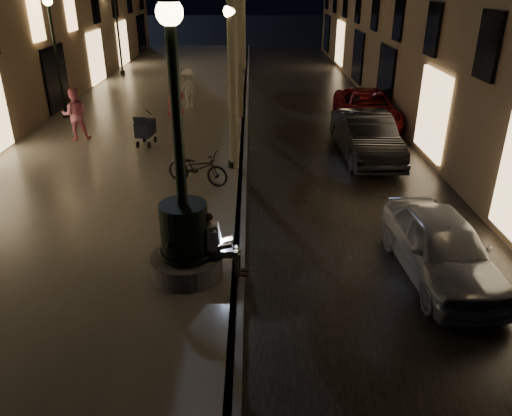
{
  "coord_description": "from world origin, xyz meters",
  "views": [
    {
      "loc": [
        0.28,
        -6.36,
        5.53
      ],
      "look_at": [
        0.36,
        3.0,
        1.15
      ],
      "focal_mm": 35.0,
      "sensor_mm": 36.0,
      "label": 1
    }
  ],
  "objects_px": {
    "pedestrian_red": "(176,105)",
    "stroller": "(145,128)",
    "pedestrian_white": "(188,88)",
    "seated_man_laptop": "(217,242)",
    "lamp_curb_d": "(243,10)",
    "lamp_left_b": "(54,40)",
    "car_front": "(441,247)",
    "bicycle": "(198,168)",
    "car_second": "(366,137)",
    "fountain_lamppost": "(184,228)",
    "lamp_curb_c": "(241,19)",
    "car_third": "(366,108)",
    "pedestrian_pink": "(75,114)",
    "lamp_curb_b": "(238,35)",
    "lamp_left_c": "(117,20)",
    "lamp_curb_a": "(231,65)"
  },
  "relations": [
    {
      "from": "lamp_curb_d",
      "to": "pedestrian_white",
      "type": "height_order",
      "value": "lamp_curb_d"
    },
    {
      "from": "car_second",
      "to": "seated_man_laptop",
      "type": "bearing_deg",
      "value": -123.21
    },
    {
      "from": "pedestrian_pink",
      "to": "pedestrian_white",
      "type": "relative_size",
      "value": 1.09
    },
    {
      "from": "car_front",
      "to": "pedestrian_white",
      "type": "height_order",
      "value": "pedestrian_white"
    },
    {
      "from": "lamp_curb_b",
      "to": "stroller",
      "type": "height_order",
      "value": "lamp_curb_b"
    },
    {
      "from": "lamp_left_b",
      "to": "car_front",
      "type": "height_order",
      "value": "lamp_left_b"
    },
    {
      "from": "lamp_curb_b",
      "to": "stroller",
      "type": "xyz_separation_m",
      "value": [
        -3.05,
        -5.81,
        -2.44
      ]
    },
    {
      "from": "lamp_left_b",
      "to": "car_second",
      "type": "distance_m",
      "value": 12.58
    },
    {
      "from": "pedestrian_red",
      "to": "stroller",
      "type": "bearing_deg",
      "value": -144.48
    },
    {
      "from": "lamp_curb_b",
      "to": "lamp_curb_d",
      "type": "relative_size",
      "value": 1.0
    },
    {
      "from": "car_front",
      "to": "lamp_curb_c",
      "type": "bearing_deg",
      "value": 98.04
    },
    {
      "from": "lamp_curb_d",
      "to": "lamp_left_b",
      "type": "bearing_deg",
      "value": -111.53
    },
    {
      "from": "lamp_curb_c",
      "to": "car_second",
      "type": "distance_m",
      "value": 15.46
    },
    {
      "from": "lamp_curb_a",
      "to": "lamp_curb_c",
      "type": "relative_size",
      "value": 1.0
    },
    {
      "from": "lamp_left_c",
      "to": "bicycle",
      "type": "bearing_deg",
      "value": -70.4
    },
    {
      "from": "car_third",
      "to": "pedestrian_pink",
      "type": "xyz_separation_m",
      "value": [
        -10.81,
        -2.55,
        0.43
      ]
    },
    {
      "from": "lamp_curb_b",
      "to": "stroller",
      "type": "distance_m",
      "value": 7.0
    },
    {
      "from": "lamp_curb_d",
      "to": "lamp_left_b",
      "type": "xyz_separation_m",
      "value": [
        -7.1,
        -18.0,
        0.0
      ]
    },
    {
      "from": "car_front",
      "to": "car_second",
      "type": "xyz_separation_m",
      "value": [
        -0.0,
        7.15,
        0.09
      ]
    },
    {
      "from": "bicycle",
      "to": "fountain_lamppost",
      "type": "bearing_deg",
      "value": -156.8
    },
    {
      "from": "seated_man_laptop",
      "to": "lamp_curb_d",
      "type": "height_order",
      "value": "lamp_curb_d"
    },
    {
      "from": "stroller",
      "to": "bicycle",
      "type": "height_order",
      "value": "stroller"
    },
    {
      "from": "car_second",
      "to": "lamp_curb_a",
      "type": "bearing_deg",
      "value": -164.77
    },
    {
      "from": "lamp_left_c",
      "to": "lamp_curb_c",
      "type": "bearing_deg",
      "value": 0.0
    },
    {
      "from": "seated_man_laptop",
      "to": "lamp_curb_d",
      "type": "distance_m",
      "value": 30.09
    },
    {
      "from": "fountain_lamppost",
      "to": "lamp_curb_a",
      "type": "distance_m",
      "value": 6.37
    },
    {
      "from": "seated_man_laptop",
      "to": "lamp_curb_c",
      "type": "relative_size",
      "value": 0.27
    },
    {
      "from": "lamp_left_c",
      "to": "lamp_curb_b",
      "type": "bearing_deg",
      "value": -48.41
    },
    {
      "from": "lamp_left_b",
      "to": "pedestrian_white",
      "type": "relative_size",
      "value": 2.88
    },
    {
      "from": "lamp_curb_a",
      "to": "pedestrian_pink",
      "type": "height_order",
      "value": "lamp_curb_a"
    },
    {
      "from": "lamp_curb_b",
      "to": "car_second",
      "type": "bearing_deg",
      "value": -56.91
    },
    {
      "from": "pedestrian_red",
      "to": "pedestrian_white",
      "type": "xyz_separation_m",
      "value": [
        0.06,
        3.52,
        -0.11
      ]
    },
    {
      "from": "pedestrian_white",
      "to": "fountain_lamppost",
      "type": "bearing_deg",
      "value": 58.08
    },
    {
      "from": "stroller",
      "to": "lamp_curb_c",
      "type": "bearing_deg",
      "value": 86.32
    },
    {
      "from": "fountain_lamppost",
      "to": "car_front",
      "type": "distance_m",
      "value": 5.07
    },
    {
      "from": "lamp_curb_b",
      "to": "lamp_left_b",
      "type": "bearing_deg",
      "value": -164.27
    },
    {
      "from": "seated_man_laptop",
      "to": "stroller",
      "type": "height_order",
      "value": "seated_man_laptop"
    },
    {
      "from": "lamp_curb_c",
      "to": "stroller",
      "type": "xyz_separation_m",
      "value": [
        -3.05,
        -13.81,
        -2.44
      ]
    },
    {
      "from": "lamp_curb_c",
      "to": "lamp_left_c",
      "type": "relative_size",
      "value": 1.0
    },
    {
      "from": "pedestrian_red",
      "to": "pedestrian_white",
      "type": "relative_size",
      "value": 1.13
    },
    {
      "from": "fountain_lamppost",
      "to": "lamp_left_c",
      "type": "distance_m",
      "value": 23.0
    },
    {
      "from": "fountain_lamppost",
      "to": "lamp_left_c",
      "type": "xyz_separation_m",
      "value": [
        -6.4,
        22.0,
        2.02
      ]
    },
    {
      "from": "seated_man_laptop",
      "to": "pedestrian_white",
      "type": "distance_m",
      "value": 13.8
    },
    {
      "from": "lamp_curb_a",
      "to": "car_second",
      "type": "distance_m",
      "value": 5.18
    },
    {
      "from": "stroller",
      "to": "car_third",
      "type": "height_order",
      "value": "stroller"
    },
    {
      "from": "lamp_curb_c",
      "to": "lamp_curb_a",
      "type": "bearing_deg",
      "value": -90.0
    },
    {
      "from": "car_second",
      "to": "bicycle",
      "type": "relative_size",
      "value": 2.47
    },
    {
      "from": "fountain_lamppost",
      "to": "lamp_left_c",
      "type": "height_order",
      "value": "fountain_lamppost"
    },
    {
      "from": "lamp_curb_a",
      "to": "pedestrian_white",
      "type": "distance_m",
      "value": 8.25
    },
    {
      "from": "pedestrian_pink",
      "to": "bicycle",
      "type": "xyz_separation_m",
      "value": [
        4.69,
        -4.23,
        -0.44
      ]
    }
  ]
}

